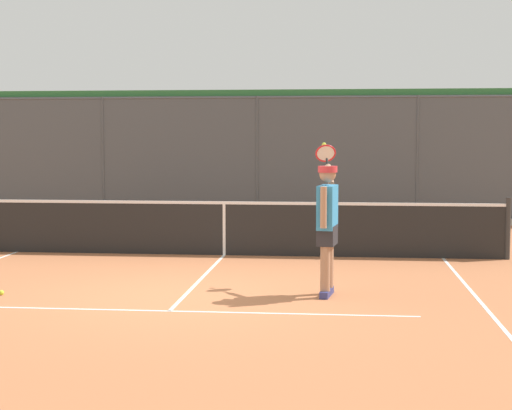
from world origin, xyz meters
TOP-DOWN VIEW (x-y plane):
  - ground_plane at (0.00, 0.00)m, footprint 60.00×60.00m
  - court_line_markings at (0.00, 1.20)m, footprint 7.71×8.56m
  - fence_backdrop at (-0.00, -10.22)m, footprint 18.62×1.37m
  - tennis_net at (0.00, -3.81)m, footprint 9.91×0.09m
  - tennis_player at (-1.87, -0.29)m, footprint 0.35×1.44m
  - tennis_ball_by_sideline at (2.43, 0.13)m, footprint 0.07×0.07m

SIDE VIEW (x-z plane):
  - ground_plane at x=0.00m, z-range 0.00..0.00m
  - court_line_markings at x=0.00m, z-range 0.00..0.01m
  - tennis_ball_by_sideline at x=2.43m, z-range 0.00..0.07m
  - tennis_net at x=0.00m, z-range -0.04..1.03m
  - tennis_player at x=-1.87m, z-range 0.01..2.03m
  - fence_backdrop at x=0.00m, z-range -0.01..3.26m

